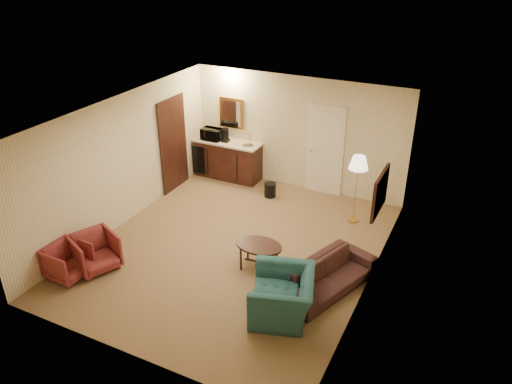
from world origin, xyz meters
TOP-DOWN VIEW (x-y plane):
  - ground at (0.00, 0.00)m, footprint 6.00×6.00m
  - room_walls at (-0.10, 0.77)m, footprint 5.02×6.01m
  - wetbar_cabinet at (-1.65, 2.72)m, footprint 1.64×0.58m
  - sofa at (1.95, -0.38)m, footprint 1.13×1.88m
  - teal_armchair at (1.51, -1.29)m, footprint 0.99×1.23m
  - rose_chair_near at (-2.15, -2.00)m, footprint 0.64×0.68m
  - rose_chair_far at (-1.90, -1.60)m, footprint 0.89×0.92m
  - coffee_table at (0.66, -0.35)m, footprint 0.89×0.65m
  - floor_lamp at (1.70, 1.98)m, footprint 0.44×0.44m
  - waste_bin at (-0.30, 2.23)m, footprint 0.34×0.34m
  - microwave at (-2.04, 2.69)m, footprint 0.49×0.28m
  - coffee_maker at (-1.69, 2.70)m, footprint 0.22×0.22m

SIDE VIEW (x-z plane):
  - ground at x=0.00m, z-range 0.00..0.00m
  - waste_bin at x=-0.30m, z-range 0.00..0.32m
  - coffee_table at x=0.66m, z-range 0.00..0.48m
  - rose_chair_near at x=-2.15m, z-range 0.00..0.67m
  - sofa at x=1.95m, z-range 0.00..0.71m
  - rose_chair_far at x=-1.90m, z-range 0.00..0.73m
  - wetbar_cabinet at x=-1.65m, z-range 0.00..0.92m
  - teal_armchair at x=1.51m, z-range 0.00..0.94m
  - floor_lamp at x=1.70m, z-range 0.00..1.45m
  - coffee_maker at x=-1.69m, z-range 0.92..1.24m
  - microwave at x=-2.04m, z-range 0.92..1.25m
  - room_walls at x=-0.10m, z-range 0.41..3.02m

